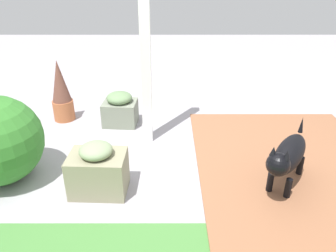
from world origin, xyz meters
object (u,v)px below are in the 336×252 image
at_px(stone_planter_nearest, 120,109).
at_px(terracotta_pot_spiky, 61,92).
at_px(stone_planter_mid, 99,170).
at_px(dog, 288,156).
at_px(porch_pillar, 145,32).

bearing_deg(stone_planter_nearest, terracotta_pot_spiky, -10.01).
distance_m(stone_planter_nearest, stone_planter_mid, 1.29).
bearing_deg(terracotta_pot_spiky, stone_planter_nearest, 169.99).
bearing_deg(stone_planter_nearest, stone_planter_mid, 89.40).
bearing_deg(dog, stone_planter_mid, 1.92).
relative_size(stone_planter_mid, terracotta_pot_spiky, 0.64).
distance_m(stone_planter_mid, terracotta_pot_spiky, 1.58).
xyz_separation_m(porch_pillar, terracotta_pot_spiky, (1.06, -0.51, -0.81)).
height_order(porch_pillar, stone_planter_nearest, porch_pillar).
distance_m(stone_planter_nearest, dog, 1.99).
bearing_deg(stone_planter_nearest, porch_pillar, 131.83).
distance_m(terracotta_pot_spiky, dog, 2.65).
bearing_deg(dog, terracotta_pot_spiky, -30.92).
relative_size(porch_pillar, stone_planter_mid, 4.86).
height_order(stone_planter_nearest, terracotta_pot_spiky, terracotta_pot_spiky).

